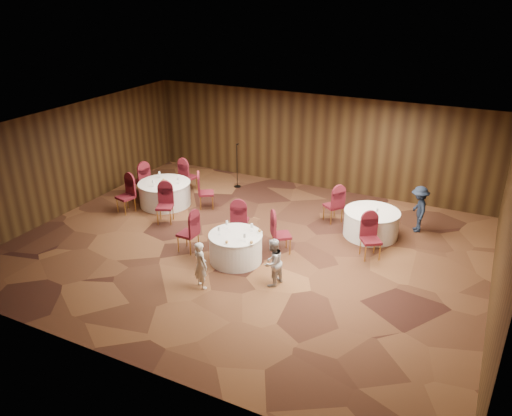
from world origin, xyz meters
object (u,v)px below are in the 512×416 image
at_px(table_left, 165,193).
at_px(woman_b, 273,262).
at_px(table_right, 371,223).
at_px(woman_a, 201,265).
at_px(man_c, 419,209).
at_px(table_main, 236,247).
at_px(mic_stand, 237,175).

distance_m(table_left, woman_b, 5.74).
height_order(table_left, table_right, same).
height_order(woman_a, woman_b, woman_b).
bearing_deg(man_c, table_main, -65.24).
bearing_deg(table_main, table_right, 46.95).
distance_m(table_main, table_left, 4.31).
bearing_deg(mic_stand, woman_a, -69.31).
bearing_deg(table_main, woman_a, -95.44).
bearing_deg(woman_a, table_main, -69.71).
xyz_separation_m(woman_b, man_c, (2.51, 4.37, 0.09)).
relative_size(woman_a, woman_b, 0.99).
bearing_deg(table_main, mic_stand, 117.78).
xyz_separation_m(table_main, mic_stand, (-2.39, 4.53, 0.07)).
height_order(table_main, man_c, man_c).
xyz_separation_m(table_main, woman_a, (-0.14, -1.43, 0.21)).
distance_m(table_main, man_c, 5.37).
xyz_separation_m(table_left, man_c, (7.54, 1.60, 0.30)).
height_order(table_left, man_c, man_c).
bearing_deg(table_left, table_main, -30.16).
height_order(table_left, mic_stand, mic_stand).
xyz_separation_m(mic_stand, woman_a, (2.25, -5.96, 0.14)).
relative_size(table_left, man_c, 1.22).
xyz_separation_m(table_main, man_c, (3.81, 3.77, 0.30)).
xyz_separation_m(table_left, woman_a, (3.59, -3.60, 0.21)).
xyz_separation_m(table_left, table_right, (6.44, 0.74, 0.00)).
height_order(table_main, table_left, same).
bearing_deg(table_right, woman_a, -123.31).
bearing_deg(woman_a, table_right, -97.59).
xyz_separation_m(table_right, woman_a, (-2.85, -4.33, 0.21)).
bearing_deg(table_left, woman_b, -28.85).
bearing_deg(table_right, man_c, 38.20).
distance_m(mic_stand, man_c, 6.25).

